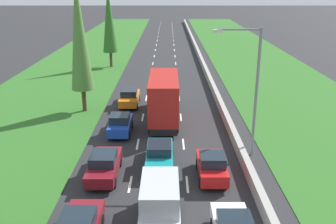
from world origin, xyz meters
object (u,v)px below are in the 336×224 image
blue_hatchback_left_lane (122,124)px  orange_sedan_left_lane (131,97)px  teal_sedan_centre_lane (161,154)px  street_light_mast (254,84)px  silver_van_centre_lane (161,205)px  red_hatchback_right_lane (213,166)px  red_box_truck_centre_lane (165,97)px  poplar_tree_second (81,35)px  poplar_tree_third (111,20)px  maroon_sedan_left_lane_third (106,165)px

blue_hatchback_left_lane → orange_sedan_left_lane: bearing=90.0°
teal_sedan_centre_lane → street_light_mast: 7.79m
silver_van_centre_lane → red_hatchback_right_lane: 6.10m
red_hatchback_right_lane → red_box_truck_centre_lane: 11.04m
poplar_tree_second → poplar_tree_third: (-0.31, 19.85, -0.51)m
silver_van_centre_lane → poplar_tree_third: 39.24m
poplar_tree_third → silver_van_centre_lane: bearing=-78.2°
poplar_tree_second → street_light_mast: (13.64, -9.67, -1.99)m
silver_van_centre_lane → street_light_mast: (6.02, 8.55, 3.83)m
orange_sedan_left_lane → red_box_truck_centre_lane: (3.51, -4.38, 1.37)m
teal_sedan_centre_lane → poplar_tree_third: poplar_tree_third is taller
blue_hatchback_left_lane → poplar_tree_third: (-4.44, 25.53, 5.88)m
street_light_mast → red_box_truck_centre_lane: bearing=130.0°
teal_sedan_centre_lane → poplar_tree_second: (-7.44, 11.29, 6.41)m
red_hatchback_right_lane → poplar_tree_second: size_ratio=0.32×
silver_van_centre_lane → poplar_tree_third: size_ratio=0.43×
blue_hatchback_left_lane → red_hatchback_right_lane: bearing=-47.9°
teal_sedan_centre_lane → poplar_tree_second: 14.96m
silver_van_centre_lane → teal_sedan_centre_lane: size_ratio=1.09×
silver_van_centre_lane → red_box_truck_centre_lane: bearing=89.9°
blue_hatchback_left_lane → red_hatchback_right_lane: (6.62, -7.32, 0.00)m
maroon_sedan_left_lane_third → street_light_mast: street_light_mast is taller
blue_hatchback_left_lane → poplar_tree_second: poplar_tree_second is taller
silver_van_centre_lane → orange_sedan_left_lane: 20.41m
red_hatchback_right_lane → poplar_tree_third: 35.16m
teal_sedan_centre_lane → red_box_truck_centre_lane: 8.90m
red_hatchback_right_lane → orange_sedan_left_lane: bearing=114.0°
teal_sedan_centre_lane → maroon_sedan_left_lane_third: bearing=-156.5°
red_hatchback_right_lane → poplar_tree_second: (-10.74, 13.01, 6.39)m
silver_van_centre_lane → maroon_sedan_left_lane_third: bearing=124.0°
maroon_sedan_left_lane_third → red_box_truck_centre_lane: 11.02m
teal_sedan_centre_lane → maroon_sedan_left_lane_third: 3.79m
poplar_tree_second → blue_hatchback_left_lane: bearing=-54.1°
maroon_sedan_left_lane_third → red_box_truck_centre_lane: size_ratio=0.48×
blue_hatchback_left_lane → street_light_mast: size_ratio=0.43×
street_light_mast → silver_van_centre_lane: bearing=-125.2°
maroon_sedan_left_lane_third → poplar_tree_third: size_ratio=0.40×
red_box_truck_centre_lane → teal_sedan_centre_lane: bearing=-91.3°
street_light_mast → poplar_tree_second: bearing=144.7°
silver_van_centre_lane → teal_sedan_centre_lane: (-0.18, 6.93, -0.59)m
silver_van_centre_lane → poplar_tree_third: (-7.93, 38.07, 5.31)m
silver_van_centre_lane → maroon_sedan_left_lane_third: silver_van_centre_lane is taller
maroon_sedan_left_lane_third → poplar_tree_third: bearing=97.5°
silver_van_centre_lane → red_hatchback_right_lane: silver_van_centre_lane is taller
blue_hatchback_left_lane → maroon_sedan_left_lane_third: bearing=-91.3°
teal_sedan_centre_lane → orange_sedan_left_lane: bearing=104.1°
orange_sedan_left_lane → red_hatchback_right_lane: (6.62, -14.89, 0.02)m
teal_sedan_centre_lane → poplar_tree_second: size_ratio=0.36×
red_box_truck_centre_lane → blue_hatchback_left_lane: bearing=-137.8°
teal_sedan_centre_lane → red_hatchback_right_lane: (3.30, -1.72, 0.02)m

